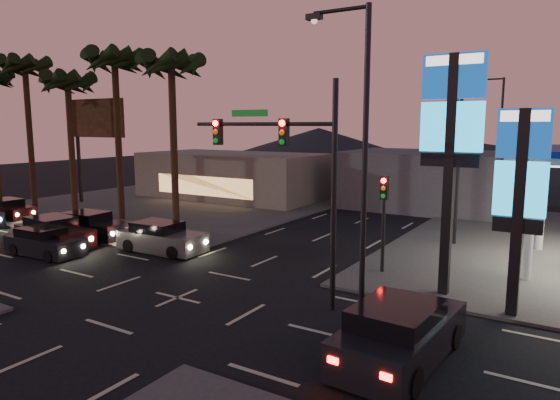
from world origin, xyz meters
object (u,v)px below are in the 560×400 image
Objects in this scene: car_lane_a_mid at (54,233)px; traffic_signal_mast at (290,160)px; car_lane_b_front at (161,238)px; pylon_sign_tall at (452,127)px; car_lane_b_rear at (8,210)px; pylon_sign_short at (521,181)px; car_lane_b_mid at (90,226)px; suv_station at (399,334)px; car_lane_a_front at (45,242)px.

traffic_signal_mast is at bearing -1.90° from car_lane_a_mid.
car_lane_a_mid is at bearing -157.66° from car_lane_b_front.
pylon_sign_tall is 2.09× the size of car_lane_b_rear.
car_lane_b_mid is at bearing 179.25° from pylon_sign_short.
traffic_signal_mast is (-4.74, -3.51, -1.17)m from pylon_sign_tall.
car_lane_a_mid is (-19.66, -3.02, -5.64)m from pylon_sign_tall.
pylon_sign_tall is 8.26m from suv_station.
car_lane_b_mid is (-1.18, 3.61, 0.07)m from car_lane_a_front.
traffic_signal_mast is at bearing -8.64° from car_lane_b_rear.
car_lane_b_mid is 0.92× the size of suv_station.
pylon_sign_tall is at bearing 2.06° from car_lane_b_mid.
car_lane_b_mid is at bearing -177.94° from pylon_sign_tall.
pylon_sign_short is 1.45× the size of car_lane_b_front.
car_lane_a_front is at bearing -49.09° from car_lane_a_mid.
traffic_signal_mast reaches higher than car_lane_b_rear.
car_lane_b_front is at bearing 179.03° from pylon_sign_short.
car_lane_a_mid is 1.19× the size of car_lane_b_rear.
pylon_sign_tall is 20.53m from car_lane_b_mid.
car_lane_a_mid reaches higher than car_lane_b_front.
car_lane_b_front is at bearing -3.68° from car_lane_b_rear.
car_lane_a_mid is 1.06× the size of car_lane_b_mid.
car_lane_b_front is at bearing 38.84° from car_lane_a_front.
pylon_sign_short reaches higher than car_lane_b_front.
traffic_signal_mast is 15.58m from car_lane_a_mid.
pylon_sign_short is 21.67m from car_lane_a_front.
car_lane_b_front is (-16.57, 0.28, -3.94)m from pylon_sign_short.
car_lane_b_rear is at bearing 171.36° from traffic_signal_mast.
pylon_sign_tall is 19.88m from car_lane_a_front.
car_lane_b_front is 1.00× the size of car_lane_b_mid.
suv_station is at bearing -26.96° from traffic_signal_mast.
pylon_sign_short is 17.04m from car_lane_b_front.
pylon_sign_short reaches higher than car_lane_b_rear.
pylon_sign_tall is at bearing 158.20° from pylon_sign_short.
suv_station reaches higher than car_lane_b_mid.
pylon_sign_tall reaches higher than traffic_signal_mast.
car_lane_b_mid is 20.69m from suv_station.
pylon_sign_tall reaches higher than car_lane_b_front.
car_lane_b_front reaches higher than car_lane_a_front.
traffic_signal_mast is 14.56m from car_lane_a_front.
suv_station reaches higher than car_lane_b_front.
pylon_sign_short is 7.69m from traffic_signal_mast.
pylon_sign_short is (2.50, -1.00, -1.74)m from pylon_sign_tall.
car_lane_b_rear is (-10.08, 3.30, -0.11)m from car_lane_a_mid.
car_lane_a_mid is at bearing -171.27° from pylon_sign_tall.
pylon_sign_short is at bearing -21.80° from pylon_sign_tall.
car_lane_a_mid is at bearing -18.16° from car_lane_b_rear.
pylon_sign_short is at bearing 8.96° from car_lane_a_front.
suv_station is at bearing -113.79° from pylon_sign_short.
pylon_sign_short reaches higher than suv_station.
suv_station reaches higher than car_lane_a_front.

